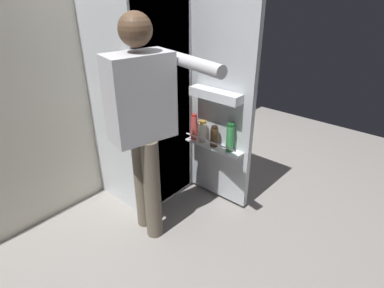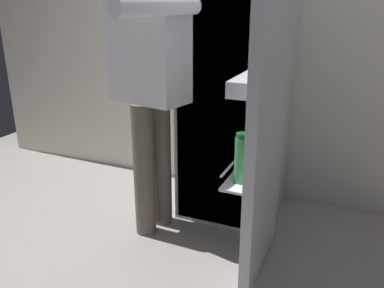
# 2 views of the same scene
# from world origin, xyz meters

# --- Properties ---
(ground_plane) EXTENTS (5.21, 5.21, 0.00)m
(ground_plane) POSITION_xyz_m (0.00, 0.00, 0.00)
(ground_plane) COLOR gray
(kitchen_wall) EXTENTS (4.40, 0.10, 2.49)m
(kitchen_wall) POSITION_xyz_m (0.00, 0.88, 1.25)
(kitchen_wall) COLOR silver
(kitchen_wall) RESTS_ON ground_plane
(refrigerator) EXTENTS (0.64, 1.16, 1.78)m
(refrigerator) POSITION_xyz_m (0.03, 0.49, 0.89)
(refrigerator) COLOR silver
(refrigerator) RESTS_ON ground_plane
(person) EXTENTS (0.53, 0.77, 1.58)m
(person) POSITION_xyz_m (-0.36, 0.10, 0.94)
(person) COLOR #665B4C
(person) RESTS_ON ground_plane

